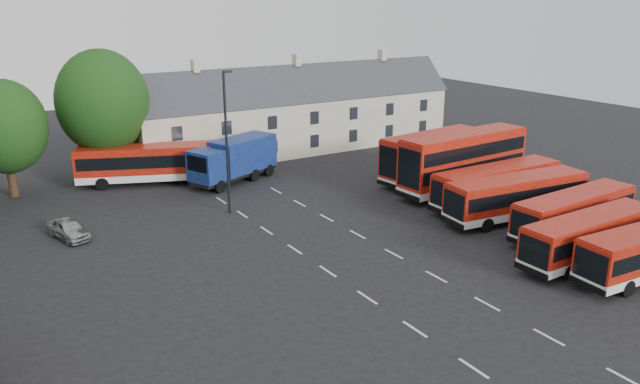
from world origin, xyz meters
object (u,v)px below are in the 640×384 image
(bus_dd_south, at_px, (463,158))
(lamppost, at_px, (227,139))
(silver_car, at_px, (68,229))
(box_truck, at_px, (235,158))

(bus_dd_south, xyz_separation_m, lamppost, (-18.80, 5.25, 2.84))
(bus_dd_south, height_order, silver_car, bus_dd_south)
(box_truck, height_order, silver_car, box_truck)
(box_truck, bearing_deg, silver_car, -179.15)
(silver_car, relative_size, lamppost, 0.37)
(silver_car, height_order, lamppost, lamppost)
(box_truck, relative_size, lamppost, 0.84)
(silver_car, bearing_deg, lamppost, -19.70)
(bus_dd_south, distance_m, box_truck, 19.64)
(lamppost, bearing_deg, box_truck, 62.78)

